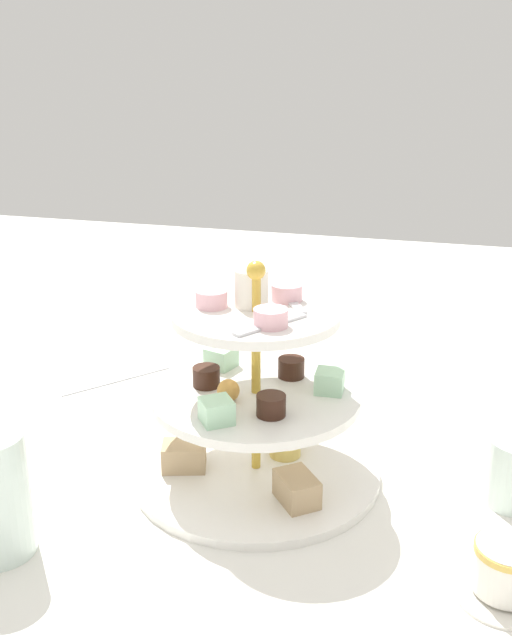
% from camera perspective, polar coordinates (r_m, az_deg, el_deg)
% --- Properties ---
extents(ground_plane, '(2.40, 2.40, 0.00)m').
position_cam_1_polar(ground_plane, '(0.83, -0.00, -12.08)').
color(ground_plane, silver).
extents(tiered_serving_stand, '(0.28, 0.28, 0.25)m').
position_cam_1_polar(tiered_serving_stand, '(0.79, 0.00, -7.17)').
color(tiered_serving_stand, white).
rests_on(tiered_serving_stand, ground_plane).
extents(teacup_with_saucer, '(0.09, 0.09, 0.05)m').
position_cam_1_polar(teacup_with_saucer, '(0.69, 19.15, -18.22)').
color(teacup_with_saucer, white).
rests_on(teacup_with_saucer, ground_plane).
extents(butter_knife_left, '(0.14, 0.12, 0.00)m').
position_cam_1_polar(butter_knife_left, '(1.08, -11.01, -4.63)').
color(butter_knife_left, silver).
rests_on(butter_knife_left, ground_plane).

